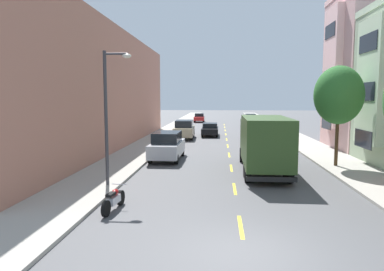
# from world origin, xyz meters

# --- Properties ---
(ground_plane) EXTENTS (160.00, 160.00, 0.00)m
(ground_plane) POSITION_xyz_m (0.00, 30.00, 0.00)
(ground_plane) COLOR #4C4C4F
(sidewalk_left) EXTENTS (3.20, 120.00, 0.14)m
(sidewalk_left) POSITION_xyz_m (-7.10, 28.00, 0.07)
(sidewalk_left) COLOR #A39E93
(sidewalk_left) RESTS_ON ground_plane
(sidewalk_right) EXTENTS (3.20, 120.00, 0.14)m
(sidewalk_right) POSITION_xyz_m (7.10, 28.00, 0.07)
(sidewalk_right) COLOR #A39E93
(sidewalk_right) RESTS_ON ground_plane
(lane_centerline_dashes) EXTENTS (0.14, 47.20, 0.01)m
(lane_centerline_dashes) POSITION_xyz_m (0.00, 24.50, 0.00)
(lane_centerline_dashes) COLOR yellow
(lane_centerline_dashes) RESTS_ON ground_plane
(apartment_block_opposite) EXTENTS (10.00, 36.00, 9.90)m
(apartment_block_opposite) POSITION_xyz_m (-13.70, 20.00, 4.95)
(apartment_block_opposite) COLOR #B27560
(apartment_block_opposite) RESTS_ON ground_plane
(street_tree_second) EXTENTS (2.90, 2.90, 6.07)m
(street_tree_second) POSITION_xyz_m (6.40, 12.57, 4.43)
(street_tree_second) COLOR #47331E
(street_tree_second) RESTS_ON sidewalk_right
(street_lamp) EXTENTS (1.35, 0.28, 6.33)m
(street_lamp) POSITION_xyz_m (-5.94, 6.85, 3.84)
(street_lamp) COLOR #38383D
(street_lamp) RESTS_ON sidewalk_left
(delivery_box_truck) EXTENTS (2.49, 7.88, 3.22)m
(delivery_box_truck) POSITION_xyz_m (1.80, 10.90, 1.85)
(delivery_box_truck) COLOR #2D471E
(delivery_box_truck) RESTS_ON ground_plane
(parked_suv_champagne) EXTENTS (2.05, 4.84, 1.93)m
(parked_suv_champagne) POSITION_xyz_m (-4.41, 27.31, 0.99)
(parked_suv_champagne) COLOR tan
(parked_suv_champagne) RESTS_ON ground_plane
(parked_suv_orange) EXTENTS (2.09, 4.85, 1.93)m
(parked_suv_orange) POSITION_xyz_m (4.43, 26.08, 0.99)
(parked_suv_orange) COLOR orange
(parked_suv_orange) RESTS_ON ground_plane
(parked_wagon_forest) EXTENTS (1.89, 4.73, 1.50)m
(parked_wagon_forest) POSITION_xyz_m (4.50, 51.89, 0.80)
(parked_wagon_forest) COLOR #194C28
(parked_wagon_forest) RESTS_ON ground_plane
(parked_hatchback_red) EXTENTS (1.80, 4.03, 1.50)m
(parked_hatchback_red) POSITION_xyz_m (-4.29, 52.42, 0.76)
(parked_hatchback_red) COLOR #AD1E1E
(parked_hatchback_red) RESTS_ON ground_plane
(parked_hatchback_charcoal) EXTENTS (1.84, 4.04, 1.50)m
(parked_hatchback_charcoal) POSITION_xyz_m (4.32, 41.27, 0.76)
(parked_hatchback_charcoal) COLOR #333338
(parked_hatchback_charcoal) RESTS_ON ground_plane
(parked_suv_silver) EXTENTS (2.02, 4.83, 1.93)m
(parked_suv_silver) POSITION_xyz_m (-4.35, 14.63, 0.99)
(parked_suv_silver) COLOR #B2B5BA
(parked_suv_silver) RESTS_ON ground_plane
(moving_black_sedan) EXTENTS (1.80, 4.50, 1.43)m
(moving_black_sedan) POSITION_xyz_m (-1.80, 30.21, 0.75)
(moving_black_sedan) COLOR black
(moving_black_sedan) RESTS_ON ground_plane
(parked_motorcycle) EXTENTS (0.62, 2.05, 0.90)m
(parked_motorcycle) POSITION_xyz_m (-4.75, 3.36, 0.41)
(parked_motorcycle) COLOR black
(parked_motorcycle) RESTS_ON ground_plane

